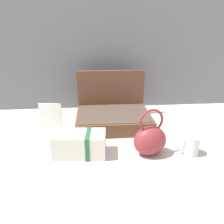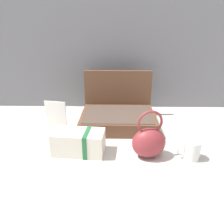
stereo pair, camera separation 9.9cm
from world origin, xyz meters
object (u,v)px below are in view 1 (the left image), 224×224
coffee_mug (191,145)px  info_card_left (51,118)px  cream_toiletry_bag (80,144)px  open_suitcase (113,113)px  teal_pouch_handbag (150,140)px

coffee_mug → info_card_left: bearing=157.5°
info_card_left → cream_toiletry_bag: bearing=-44.3°
cream_toiletry_bag → coffee_mug: bearing=-4.7°
open_suitcase → info_card_left: open_suitcase is taller
cream_toiletry_bag → coffee_mug: cream_toiletry_bag is taller
open_suitcase → info_card_left: (-0.35, -0.10, 0.02)m
cream_toiletry_bag → open_suitcase: bearing=61.7°
open_suitcase → teal_pouch_handbag: open_suitcase is taller
cream_toiletry_bag → info_card_left: size_ratio=1.42×
open_suitcase → info_card_left: 0.36m
info_card_left → teal_pouch_handbag: bearing=-18.4°
open_suitcase → info_card_left: bearing=-164.7°
open_suitcase → coffee_mug: size_ratio=4.12×
info_card_left → coffee_mug: bearing=-12.2°
coffee_mug → open_suitcase: bearing=130.9°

